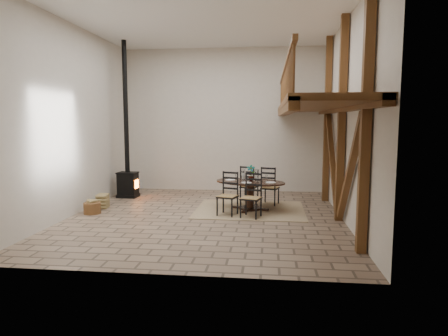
# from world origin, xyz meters

# --- Properties ---
(ground) EXTENTS (8.00, 8.00, 0.00)m
(ground) POSITION_xyz_m (0.00, 0.00, 0.00)
(ground) COLOR #8E765F
(ground) RESTS_ON ground
(room_shell) EXTENTS (7.02, 8.02, 5.01)m
(room_shell) POSITION_xyz_m (1.19, 0.00, 3.01)
(room_shell) COLOR beige
(room_shell) RESTS_ON ground
(rug) EXTENTS (3.00, 2.50, 0.02)m
(rug) POSITION_xyz_m (1.11, 0.90, 0.01)
(rug) COLOR tan
(rug) RESTS_ON ground
(dining_table) EXTENTS (2.23, 2.42, 1.27)m
(dining_table) POSITION_xyz_m (1.11, 0.90, 0.46)
(dining_table) COLOR black
(dining_table) RESTS_ON ground
(wood_stove) EXTENTS (0.66, 0.53, 5.00)m
(wood_stove) POSITION_xyz_m (-2.95, 2.34, 1.13)
(wood_stove) COLOR black
(wood_stove) RESTS_ON ground
(log_basket) EXTENTS (0.45, 0.45, 0.38)m
(log_basket) POSITION_xyz_m (-3.09, -0.03, 0.16)
(log_basket) COLOR brown
(log_basket) RESTS_ON ground
(log_stack) EXTENTS (0.35, 0.44, 0.41)m
(log_stack) POSITION_xyz_m (-3.09, 0.65, 0.20)
(log_stack) COLOR #9A8756
(log_stack) RESTS_ON ground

